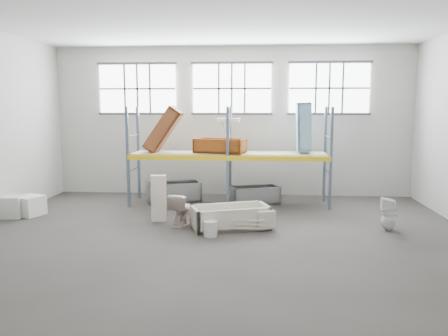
# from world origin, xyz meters

# --- Properties ---
(floor) EXTENTS (12.00, 10.00, 0.10)m
(floor) POSITION_xyz_m (0.00, 0.00, -0.05)
(floor) COLOR #46403C
(floor) RESTS_ON ground
(ceiling) EXTENTS (12.00, 10.00, 0.10)m
(ceiling) POSITION_xyz_m (0.00, 0.00, 5.05)
(ceiling) COLOR silver
(ceiling) RESTS_ON ground
(wall_back) EXTENTS (12.00, 0.10, 5.00)m
(wall_back) POSITION_xyz_m (0.00, 5.05, 2.50)
(wall_back) COLOR #ABA89F
(wall_back) RESTS_ON ground
(wall_front) EXTENTS (12.00, 0.10, 5.00)m
(wall_front) POSITION_xyz_m (0.00, -5.05, 2.50)
(wall_front) COLOR #B7B3A9
(wall_front) RESTS_ON ground
(window_left) EXTENTS (2.60, 0.04, 1.60)m
(window_left) POSITION_xyz_m (-3.20, 4.94, 3.60)
(window_left) COLOR white
(window_left) RESTS_ON wall_back
(window_mid) EXTENTS (2.60, 0.04, 1.60)m
(window_mid) POSITION_xyz_m (0.00, 4.94, 3.60)
(window_mid) COLOR white
(window_mid) RESTS_ON wall_back
(window_right) EXTENTS (2.60, 0.04, 1.60)m
(window_right) POSITION_xyz_m (3.20, 4.94, 3.60)
(window_right) COLOR white
(window_right) RESTS_ON wall_back
(rack_upright_la) EXTENTS (0.08, 0.08, 3.00)m
(rack_upright_la) POSITION_xyz_m (-3.00, 2.90, 1.50)
(rack_upright_la) COLOR slate
(rack_upright_la) RESTS_ON floor
(rack_upright_lb) EXTENTS (0.08, 0.08, 3.00)m
(rack_upright_lb) POSITION_xyz_m (-3.00, 4.10, 1.50)
(rack_upright_lb) COLOR slate
(rack_upright_lb) RESTS_ON floor
(rack_upright_ma) EXTENTS (0.08, 0.08, 3.00)m
(rack_upright_ma) POSITION_xyz_m (0.00, 2.90, 1.50)
(rack_upright_ma) COLOR slate
(rack_upright_ma) RESTS_ON floor
(rack_upright_mb) EXTENTS (0.08, 0.08, 3.00)m
(rack_upright_mb) POSITION_xyz_m (0.00, 4.10, 1.50)
(rack_upright_mb) COLOR slate
(rack_upright_mb) RESTS_ON floor
(rack_upright_ra) EXTENTS (0.08, 0.08, 3.00)m
(rack_upright_ra) POSITION_xyz_m (3.00, 2.90, 1.50)
(rack_upright_ra) COLOR slate
(rack_upright_ra) RESTS_ON floor
(rack_upright_rb) EXTENTS (0.08, 0.08, 3.00)m
(rack_upright_rb) POSITION_xyz_m (3.00, 4.10, 1.50)
(rack_upright_rb) COLOR slate
(rack_upright_rb) RESTS_ON floor
(rack_beam_front) EXTENTS (6.00, 0.10, 0.14)m
(rack_beam_front) POSITION_xyz_m (0.00, 2.90, 1.50)
(rack_beam_front) COLOR yellow
(rack_beam_front) RESTS_ON floor
(rack_beam_back) EXTENTS (6.00, 0.10, 0.14)m
(rack_beam_back) POSITION_xyz_m (0.00, 4.10, 1.50)
(rack_beam_back) COLOR yellow
(rack_beam_back) RESTS_ON floor
(shelf_deck) EXTENTS (5.90, 1.10, 0.03)m
(shelf_deck) POSITION_xyz_m (0.00, 3.50, 1.58)
(shelf_deck) COLOR gray
(shelf_deck) RESTS_ON floor
(wet_patch) EXTENTS (1.80, 1.80, 0.00)m
(wet_patch) POSITION_xyz_m (0.00, 2.70, 0.00)
(wet_patch) COLOR black
(wet_patch) RESTS_ON floor
(bathtub_beige) EXTENTS (2.08, 1.47, 0.56)m
(bathtub_beige) POSITION_xyz_m (0.22, 0.72, 0.28)
(bathtub_beige) COLOR beige
(bathtub_beige) RESTS_ON floor
(cistern_spare) EXTENTS (0.49, 0.35, 0.42)m
(cistern_spare) POSITION_xyz_m (1.10, 0.54, 0.28)
(cistern_spare) COLOR beige
(cistern_spare) RESTS_ON bathtub_beige
(sink_in_tub) EXTENTS (0.53, 0.53, 0.16)m
(sink_in_tub) POSITION_xyz_m (0.22, 0.58, 0.16)
(sink_in_tub) COLOR beige
(sink_in_tub) RESTS_ON bathtub_beige
(toilet_beige) EXTENTS (0.64, 0.89, 0.82)m
(toilet_beige) POSITION_xyz_m (-1.04, 0.92, 0.41)
(toilet_beige) COLOR beige
(toilet_beige) RESTS_ON floor
(cistern_tall) EXTENTS (0.43, 0.32, 1.22)m
(cistern_tall) POSITION_xyz_m (-1.70, 1.25, 0.61)
(cistern_tall) COLOR beige
(cistern_tall) RESTS_ON floor
(toilet_white) EXTENTS (0.41, 0.40, 0.82)m
(toilet_white) POSITION_xyz_m (4.09, 0.79, 0.41)
(toilet_white) COLOR white
(toilet_white) RESTS_ON floor
(steel_tub_left) EXTENTS (1.83, 1.28, 0.61)m
(steel_tub_left) POSITION_xyz_m (-1.78, 3.74, 0.31)
(steel_tub_left) COLOR #A1A5A9
(steel_tub_left) RESTS_ON floor
(steel_tub_right) EXTENTS (1.62, 1.13, 0.54)m
(steel_tub_right) POSITION_xyz_m (0.80, 3.57, 0.27)
(steel_tub_right) COLOR #989CA0
(steel_tub_right) RESTS_ON floor
(rust_tub_flat) EXTENTS (1.65, 1.07, 0.43)m
(rust_tub_flat) POSITION_xyz_m (-0.27, 3.43, 1.82)
(rust_tub_flat) COLOR #8E4C12
(rust_tub_flat) RESTS_ON shelf_deck
(rust_tub_tilted) EXTENTS (1.21, 0.71, 1.47)m
(rust_tub_tilted) POSITION_xyz_m (-2.03, 3.48, 2.29)
(rust_tub_tilted) COLOR brown
(rust_tub_tilted) RESTS_ON shelf_deck
(sink_on_shelf) EXTENTS (0.73, 0.58, 0.62)m
(sink_on_shelf) POSITION_xyz_m (0.02, 3.15, 2.09)
(sink_on_shelf) COLOR white
(sink_on_shelf) RESTS_ON rust_tub_flat
(blue_tub_upright) EXTENTS (0.46, 0.68, 1.47)m
(blue_tub_upright) POSITION_xyz_m (2.26, 3.56, 2.40)
(blue_tub_upright) COLOR #77A3C5
(blue_tub_upright) RESTS_ON shelf_deck
(bucket) EXTENTS (0.37, 0.37, 0.37)m
(bucket) POSITION_xyz_m (-0.20, -0.05, 0.18)
(bucket) COLOR beige
(bucket) RESTS_ON floor
(carton_near) EXTENTS (0.75, 0.66, 0.59)m
(carton_near) POSITION_xyz_m (-5.87, 1.35, 0.29)
(carton_near) COLOR beige
(carton_near) RESTS_ON floor
(carton_far) EXTENTS (0.84, 0.84, 0.54)m
(carton_far) POSITION_xyz_m (-5.44, 1.59, 0.27)
(carton_far) COLOR silver
(carton_far) RESTS_ON floor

